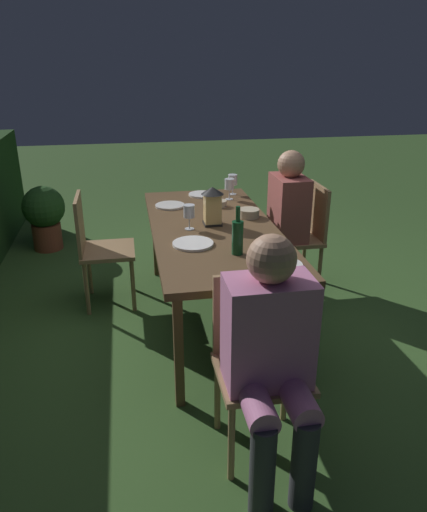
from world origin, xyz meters
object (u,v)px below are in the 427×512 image
at_px(chair_side_right_b, 98,245).
at_px(bowl_bread, 219,203).
at_px(wine_glass_b, 233,181).
at_px(plate_c, 193,244).
at_px(potted_plant_by_hedge, 44,214).
at_px(chair_head_near, 258,356).
at_px(person_in_pink, 272,352).
at_px(bowl_olives, 249,213).
at_px(wine_glass_c, 229,185).
at_px(wine_glass_a, 189,212).
at_px(person_in_rust, 280,216).
at_px(dining_table, 214,234).
at_px(chair_side_left_b, 303,232).
at_px(plate_d, 170,205).
at_px(plate_b, 202,194).
at_px(plate_a, 281,265).
at_px(lantern_centerpiece, 212,204).
at_px(green_bottle_on_table, 238,236).

height_order(chair_side_right_b, bowl_bread, chair_side_right_b).
relative_size(wine_glass_b, plate_c, 0.67).
distance_m(chair_side_right_b, wine_glass_b, 1.22).
distance_m(plate_c, potted_plant_by_hedge, 2.39).
bearing_deg(chair_head_near, person_in_pink, 180.00).
distance_m(person_in_pink, bowl_olives, 1.60).
relative_size(wine_glass_c, bowl_bread, 1.48).
relative_size(person_in_pink, wine_glass_a, 6.80).
xyz_separation_m(person_in_rust, wine_glass_b, (0.35, 0.31, 0.21)).
height_order(person_in_rust, wine_glass_b, person_in_rust).
relative_size(dining_table, chair_side_left_b, 2.21).
bearing_deg(plate_c, plate_d, 4.11).
bearing_deg(wine_glass_b, plate_b, 85.99).
distance_m(wine_glass_a, wine_glass_c, 0.78).
height_order(chair_side_right_b, plate_a, chair_side_right_b).
distance_m(chair_side_left_b, person_in_rust, 0.25).
bearing_deg(chair_head_near, lantern_centerpiece, -0.02).
relative_size(plate_c, potted_plant_by_hedge, 0.40).
bearing_deg(plate_b, chair_side_right_b, 113.25).
xyz_separation_m(chair_head_near, plate_c, (0.89, 0.19, 0.25)).
distance_m(chair_side_left_b, plate_b, 0.89).
height_order(dining_table, chair_side_left_b, chair_side_left_b).
bearing_deg(person_in_rust, green_bottle_on_table, 149.07).
height_order(chair_side_left_b, person_in_pink, person_in_pink).
height_order(chair_side_right_b, lantern_centerpiece, lantern_centerpiece).
bearing_deg(chair_head_near, bowl_olives, -11.90).
bearing_deg(bowl_bread, chair_side_right_b, 91.73).
height_order(plate_d, potted_plant_by_hedge, plate_d).
xyz_separation_m(dining_table, plate_a, (-0.74, -0.25, 0.06)).
xyz_separation_m(green_bottle_on_table, plate_a, (-0.22, -0.20, -0.10)).
bearing_deg(bowl_olives, green_bottle_on_table, 160.41).
relative_size(plate_c, bowl_olives, 1.71).
xyz_separation_m(green_bottle_on_table, potted_plant_by_hedge, (2.23, 1.43, -0.48)).
height_order(person_in_rust, plate_a, person_in_rust).
xyz_separation_m(plate_d, potted_plant_by_hedge, (1.19, 1.14, -0.37)).
bearing_deg(person_in_pink, plate_b, -1.10).
height_order(person_in_rust, green_bottle_on_table, person_in_rust).
bearing_deg(person_in_rust, wine_glass_c, 61.03).
bearing_deg(wine_glass_b, plate_a, 177.95).
height_order(chair_side_left_b, bowl_bread, chair_side_left_b).
xyz_separation_m(chair_side_right_b, green_bottle_on_table, (-0.95, -0.86, 0.35)).
bearing_deg(chair_side_left_b, plate_a, 154.28).
bearing_deg(chair_head_near, plate_b, -1.21).
bearing_deg(wine_glass_c, plate_a, -179.82).
bearing_deg(potted_plant_by_hedge, chair_head_near, -154.66).
bearing_deg(wine_glass_c, person_in_rust, -118.97).
bearing_deg(chair_head_near, potted_plant_by_hedge, 25.34).
distance_m(wine_glass_b, plate_a, 1.52).
distance_m(chair_head_near, plate_d, 1.77).
relative_size(wine_glass_c, plate_c, 0.67).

